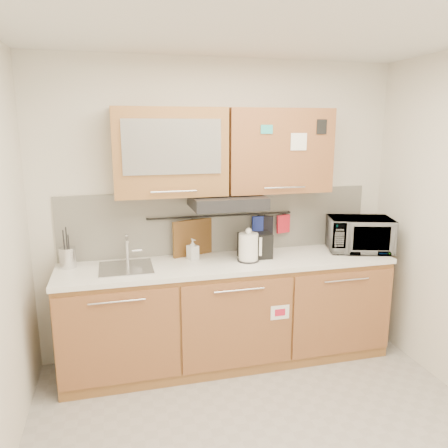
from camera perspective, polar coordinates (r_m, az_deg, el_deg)
ceiling at (r=2.47m, az=8.62°, el=25.79°), size 3.20×3.20×0.00m
wall_back at (r=3.90m, az=-0.54°, el=1.81°), size 3.20×0.00×3.20m
base_cabinet at (r=3.89m, az=0.59°, el=-12.08°), size 2.80×0.64×0.88m
countertop at (r=3.71m, az=0.62°, el=-5.14°), size 2.82×0.62×0.04m
backsplash at (r=3.91m, az=-0.49°, el=0.34°), size 2.80×0.02×0.56m
upper_cabinets at (r=3.67m, az=0.04°, el=9.47°), size 1.82×0.37×0.70m
range_hood at (r=3.64m, az=0.39°, el=2.95°), size 0.60×0.46×0.10m
sink at (r=3.61m, az=-12.66°, el=-5.58°), size 0.42×0.40×0.26m
utensil_rail at (r=3.86m, az=-0.36°, el=1.09°), size 1.30×0.02×0.02m
utensil_crock at (r=3.74m, az=-19.74°, el=-4.11°), size 0.15×0.15×0.33m
kettle at (r=3.68m, az=3.22°, el=-3.13°), size 0.22×0.21×0.29m
toaster at (r=3.78m, az=4.06°, el=-2.80°), size 0.29×0.19×0.21m
microwave at (r=4.16m, az=17.29°, el=-1.31°), size 0.64×0.52×0.31m
soap_bottle at (r=3.74m, az=-4.11°, el=-3.29°), size 0.11×0.11×0.18m
cutting_board at (r=3.85m, az=-4.10°, el=-2.79°), size 0.36×0.14×0.46m
oven_mitt at (r=3.97m, az=4.53°, el=-0.38°), size 0.12×0.03×0.20m
dark_pouch at (r=3.99m, az=5.35°, el=-0.58°), size 0.15×0.10×0.23m
pot_holder at (r=4.05m, az=7.75°, el=0.02°), size 0.14×0.06×0.17m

